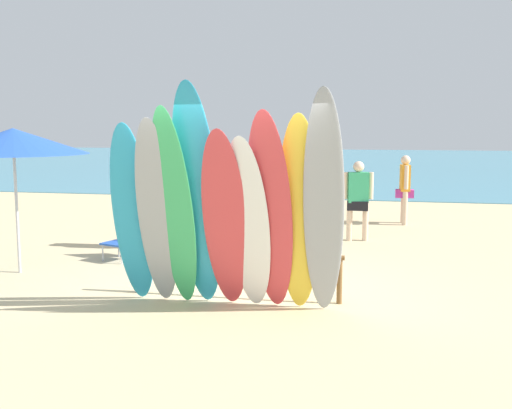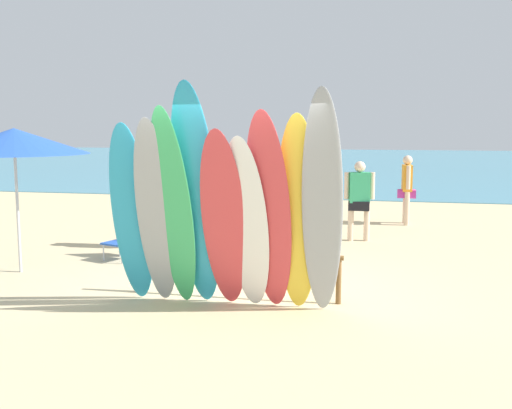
% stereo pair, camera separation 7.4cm
% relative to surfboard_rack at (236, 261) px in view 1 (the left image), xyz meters
% --- Properties ---
extents(ground, '(60.00, 60.00, 0.00)m').
position_rel_surfboard_rack_xyz_m(ground, '(0.00, 14.00, -0.50)').
color(ground, '#D3BC8C').
extents(ocean_water, '(60.00, 40.00, 0.02)m').
position_rel_surfboard_rack_xyz_m(ocean_water, '(0.00, 30.90, -0.49)').
color(ocean_water, teal).
rests_on(ocean_water, ground).
extents(surfboard_rack, '(2.83, 0.07, 0.63)m').
position_rel_surfboard_rack_xyz_m(surfboard_rack, '(0.00, 0.00, 0.00)').
color(surfboard_rack, brown).
rests_on(surfboard_rack, ground).
extents(surfboard_teal_0, '(0.54, 0.64, 2.31)m').
position_rel_surfboard_rack_xyz_m(surfboard_teal_0, '(-1.21, -0.52, 0.66)').
color(surfboard_teal_0, '#289EC6').
rests_on(surfboard_teal_0, ground).
extents(surfboard_grey_1, '(0.54, 0.80, 2.37)m').
position_rel_surfboard_rack_xyz_m(surfboard_grey_1, '(-0.85, -0.61, 0.69)').
color(surfboard_grey_1, '#999EA3').
rests_on(surfboard_grey_1, ground).
extents(surfboard_green_2, '(0.53, 0.80, 2.50)m').
position_rel_surfboard_rack_xyz_m(surfboard_green_2, '(-0.61, -0.63, 0.75)').
color(surfboard_green_2, '#38B266').
rests_on(surfboard_green_2, ground).
extents(surfboard_teal_3, '(0.62, 0.79, 2.79)m').
position_rel_surfboard_rack_xyz_m(surfboard_teal_3, '(-0.35, -0.55, 0.90)').
color(surfboard_teal_3, '#289EC6').
rests_on(surfboard_teal_3, ground).
extents(surfboard_red_4, '(0.56, 0.82, 2.24)m').
position_rel_surfboard_rack_xyz_m(surfboard_red_4, '(0.01, -0.60, 0.62)').
color(surfboard_red_4, '#D13D42').
rests_on(surfboard_red_4, ground).
extents(surfboard_white_5, '(0.60, 0.76, 2.15)m').
position_rel_surfboard_rack_xyz_m(surfboard_white_5, '(0.29, -0.57, 0.58)').
color(surfboard_white_5, white).
rests_on(surfboard_white_5, ground).
extents(surfboard_red_6, '(0.60, 0.81, 2.45)m').
position_rel_surfboard_rack_xyz_m(surfboard_red_6, '(0.56, -0.57, 0.73)').
color(surfboard_red_6, '#D13D42').
rests_on(surfboard_red_6, ground).
extents(surfboard_yellow_7, '(0.54, 0.63, 2.41)m').
position_rel_surfboard_rack_xyz_m(surfboard_yellow_7, '(0.89, -0.49, 0.71)').
color(surfboard_yellow_7, yellow).
rests_on(surfboard_yellow_7, ground).
extents(surfboard_grey_8, '(0.50, 0.73, 2.70)m').
position_rel_surfboard_rack_xyz_m(surfboard_grey_8, '(1.19, -0.58, 0.85)').
color(surfboard_grey_8, '#999EA3').
rests_on(surfboard_grey_8, ground).
extents(beachgoer_midbeach, '(0.41, 0.56, 1.56)m').
position_rel_surfboard_rack_xyz_m(beachgoer_midbeach, '(-0.08, 7.15, 0.40)').
color(beachgoer_midbeach, beige).
rests_on(beachgoer_midbeach, ground).
extents(beachgoer_near_rack, '(0.40, 0.46, 1.51)m').
position_rel_surfboard_rack_xyz_m(beachgoer_near_rack, '(-1.11, 5.58, 0.38)').
color(beachgoer_near_rack, brown).
rests_on(beachgoer_near_rack, ground).
extents(beachgoer_photographing, '(0.61, 0.37, 1.73)m').
position_rel_surfboard_rack_xyz_m(beachgoer_photographing, '(-2.15, 2.88, 0.50)').
color(beachgoer_photographing, tan).
rests_on(beachgoer_photographing, ground).
extents(beachgoer_by_water, '(0.41, 0.60, 1.59)m').
position_rel_surfboard_rack_xyz_m(beachgoer_by_water, '(2.39, 6.66, 0.42)').
color(beachgoer_by_water, beige).
rests_on(beachgoer_by_water, ground).
extents(beachgoer_strolling, '(0.59, 0.27, 1.57)m').
position_rel_surfboard_rack_xyz_m(beachgoer_strolling, '(1.41, 4.37, 0.41)').
color(beachgoer_strolling, beige).
rests_on(beachgoer_strolling, ground).
extents(beach_chair_red, '(0.70, 0.81, 0.82)m').
position_rel_surfboard_rack_xyz_m(beach_chair_red, '(-2.38, 1.93, -0.07)').
color(beach_chair_red, '#B7B7BC').
rests_on(beach_chair_red, ground).
extents(beach_umbrella, '(2.23, 2.23, 2.22)m').
position_rel_surfboard_rack_xyz_m(beach_umbrella, '(-3.61, 0.66, 1.53)').
color(beach_umbrella, silver).
rests_on(beach_umbrella, ground).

